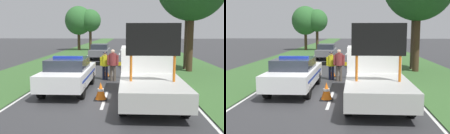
# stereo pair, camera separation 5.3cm
# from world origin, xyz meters

# --- Properties ---
(ground_plane) EXTENTS (160.00, 160.00, 0.00)m
(ground_plane) POSITION_xyz_m (0.00, 0.00, 0.00)
(ground_plane) COLOR #333335
(lane_markings) EXTENTS (7.01, 54.96, 0.01)m
(lane_markings) POSITION_xyz_m (0.00, 11.67, 0.00)
(lane_markings) COLOR silver
(lane_markings) RESTS_ON ground
(grass_verge_left) EXTENTS (4.22, 120.00, 0.03)m
(grass_verge_left) POSITION_xyz_m (-5.67, 20.00, 0.01)
(grass_verge_left) COLOR #38602D
(grass_verge_left) RESTS_ON ground
(grass_verge_right) EXTENTS (4.22, 120.00, 0.03)m
(grass_verge_right) POSITION_xyz_m (5.67, 20.00, 0.01)
(grass_verge_right) COLOR #38602D
(grass_verge_right) RESTS_ON ground
(police_car) EXTENTS (1.92, 4.83, 1.62)m
(police_car) POSITION_xyz_m (-1.78, 1.34, 0.80)
(police_car) COLOR white
(police_car) RESTS_ON ground
(work_truck) EXTENTS (2.26, 5.56, 3.02)m
(work_truck) POSITION_xyz_m (1.78, 0.18, 1.01)
(work_truck) COLOR white
(work_truck) RESTS_ON ground
(road_barrier) EXTENTS (3.01, 0.08, 0.96)m
(road_barrier) POSITION_xyz_m (-0.15, 4.57, 0.79)
(road_barrier) COLOR black
(road_barrier) RESTS_ON ground
(police_officer) EXTENTS (0.57, 0.36, 1.58)m
(police_officer) POSITION_xyz_m (-0.33, 4.06, 0.94)
(police_officer) COLOR #191E38
(police_officer) RESTS_ON ground
(pedestrian_civilian) EXTENTS (0.63, 0.40, 1.75)m
(pedestrian_civilian) POSITION_xyz_m (0.12, 3.72, 1.03)
(pedestrian_civilian) COLOR brown
(pedestrian_civilian) RESTS_ON ground
(traffic_cone_near_police) EXTENTS (0.47, 0.47, 0.65)m
(traffic_cone_near_police) POSITION_xyz_m (2.73, 2.88, 0.32)
(traffic_cone_near_police) COLOR black
(traffic_cone_near_police) RESTS_ON ground
(traffic_cone_centre_front) EXTENTS (0.52, 0.52, 0.72)m
(traffic_cone_centre_front) POSITION_xyz_m (-0.15, -0.23, 0.36)
(traffic_cone_centre_front) COLOR black
(traffic_cone_centre_front) RESTS_ON ground
(traffic_cone_near_truck) EXTENTS (0.41, 0.41, 0.56)m
(traffic_cone_near_truck) POSITION_xyz_m (1.22, 3.52, 0.28)
(traffic_cone_near_truck) COLOR black
(traffic_cone_near_truck) RESTS_ON ground
(traffic_cone_behind_barrier) EXTENTS (0.42, 0.42, 0.58)m
(traffic_cone_behind_barrier) POSITION_xyz_m (-0.36, 5.14, 0.29)
(traffic_cone_behind_barrier) COLOR black
(traffic_cone_behind_barrier) RESTS_ON ground
(queued_car_hatch_blue) EXTENTS (1.93, 4.19, 1.61)m
(queued_car_hatch_blue) POSITION_xyz_m (1.86, 9.58, 0.86)
(queued_car_hatch_blue) COLOR navy
(queued_car_hatch_blue) RESTS_ON ground
(queued_car_suv_grey) EXTENTS (1.76, 4.24, 1.47)m
(queued_car_suv_grey) POSITION_xyz_m (-1.75, 14.98, 0.77)
(queued_car_suv_grey) COLOR slate
(queued_car_suv_grey) RESTS_ON ground
(roadside_tree_near_left) EXTENTS (2.91, 2.91, 5.65)m
(roadside_tree_near_left) POSITION_xyz_m (-4.17, 25.66, 4.08)
(roadside_tree_near_left) COLOR #42301E
(roadside_tree_near_left) RESTS_ON ground
(roadside_tree_near_right) EXTENTS (3.75, 3.75, 6.10)m
(roadside_tree_near_right) POSITION_xyz_m (-5.83, 25.93, 4.12)
(roadside_tree_near_right) COLOR #42301E
(roadside_tree_near_right) RESTS_ON ground
(utility_pole) EXTENTS (1.20, 0.20, 8.66)m
(utility_pole) POSITION_xyz_m (5.02, 8.38, 4.45)
(utility_pole) COLOR #473828
(utility_pole) RESTS_ON ground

